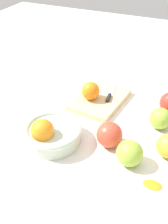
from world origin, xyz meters
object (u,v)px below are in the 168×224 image
apple_mid_left (109,135)px  apple_front_right_2 (160,119)px  bowl (51,133)px  knife (110,94)px  apple_front_left (130,153)px  apple_front_left_2 (168,146)px  cutting_board (100,100)px  orange_on_board (91,91)px

apple_mid_left → apple_front_right_2: bearing=-39.5°
bowl → apple_mid_left: size_ratio=2.29×
apple_mid_left → knife: bearing=18.9°
apple_front_left → apple_mid_left: 0.09m
apple_front_left → apple_front_left_2: bearing=-50.6°
knife → apple_front_left: bearing=-151.2°
apple_front_left → apple_front_right_2: (0.20, -0.04, -0.00)m
knife → apple_front_right_2: (-0.09, -0.20, 0.01)m
apple_front_left_2 → apple_front_right_2: apple_front_right_2 is taller
apple_mid_left → apple_front_left: bearing=-122.9°
apple_front_left → apple_front_right_2: size_ratio=1.06×
bowl → cutting_board: 0.28m
apple_front_left → apple_mid_left: apple_mid_left is taller
cutting_board → orange_on_board: size_ratio=3.49×
apple_front_right_2 → knife: bearing=65.6°
cutting_board → apple_front_left: apple_front_left is taller
bowl → apple_front_left_2: (0.09, -0.34, -0.00)m
cutting_board → apple_front_left_2: size_ratio=3.27×
knife → apple_front_left: apple_front_left is taller
cutting_board → apple_front_left_2: bearing=-123.1°
apple_front_left_2 → orange_on_board: bearing=62.7°
apple_front_left_2 → apple_front_left: bearing=129.4°
knife → apple_front_right_2: apple_front_right_2 is taller
orange_on_board → knife: 0.08m
bowl → apple_front_left_2: size_ratio=2.58×
apple_front_right_2 → orange_on_board: bearing=81.7°
cutting_board → orange_on_board: (-0.02, 0.03, 0.04)m
cutting_board → knife: knife is taller
apple_front_left → apple_mid_left: bearing=57.1°
apple_front_left → apple_front_right_2: bearing=-12.8°
apple_front_left → bowl: bearing=92.4°
bowl → cutting_board: bowl is taller
apple_front_left_2 → knife: bearing=49.6°
cutting_board → apple_mid_left: 0.24m
bowl → orange_on_board: bearing=-5.8°
cutting_board → apple_mid_left: (-0.21, -0.11, 0.03)m
knife → bowl: bearing=164.6°
orange_on_board → apple_front_right_2: bearing=-98.3°
apple_front_left → apple_front_right_2: apple_front_left is taller
apple_front_right_2 → apple_front_left: bearing=167.2°
cutting_board → apple_front_right_2: apple_front_right_2 is taller
apple_front_left → knife: bearing=28.8°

